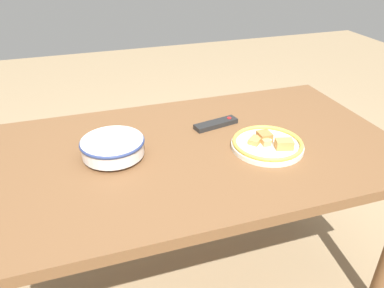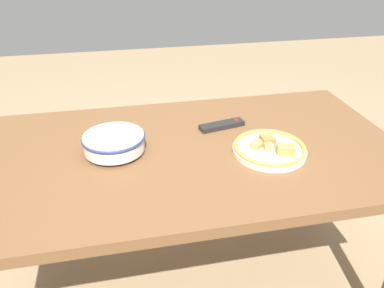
% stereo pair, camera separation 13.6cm
% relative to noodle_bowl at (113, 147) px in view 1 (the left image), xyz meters
% --- Properties ---
extents(ground_plane, '(8.00, 8.00, 0.00)m').
position_rel_noodle_bowl_xyz_m(ground_plane, '(0.29, -0.03, -0.77)').
color(ground_plane, '#9E8460').
extents(dining_table, '(1.59, 0.88, 0.73)m').
position_rel_noodle_bowl_xyz_m(dining_table, '(0.29, -0.03, -0.12)').
color(dining_table, brown).
rests_on(dining_table, ground_plane).
extents(noodle_bowl, '(0.23, 0.23, 0.07)m').
position_rel_noodle_bowl_xyz_m(noodle_bowl, '(0.00, 0.00, 0.00)').
color(noodle_bowl, silver).
rests_on(noodle_bowl, dining_table).
extents(food_plate, '(0.27, 0.27, 0.05)m').
position_rel_noodle_bowl_xyz_m(food_plate, '(0.56, -0.12, -0.03)').
color(food_plate, silver).
rests_on(food_plate, dining_table).
extents(tv_remote, '(0.20, 0.09, 0.02)m').
position_rel_noodle_bowl_xyz_m(tv_remote, '(0.44, 0.11, -0.03)').
color(tv_remote, black).
rests_on(tv_remote, dining_table).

